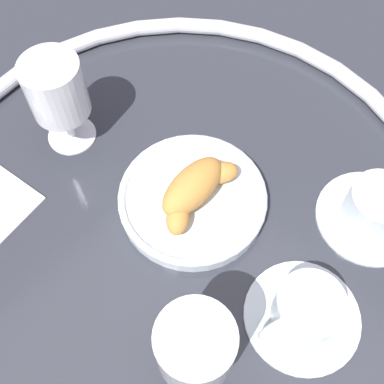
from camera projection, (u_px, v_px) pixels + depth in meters
ground_plane at (179, 216)px, 0.64m from camera, size 2.20×2.20×0.00m
table_chrome_rim at (179, 212)px, 0.62m from camera, size 0.70×0.70×0.02m
pastry_plate at (192, 198)px, 0.63m from camera, size 0.19×0.19×0.02m
croissant_large at (194, 188)px, 0.61m from camera, size 0.14×0.07×0.04m
coffee_cup_near at (305, 311)px, 0.55m from camera, size 0.14×0.14×0.06m
coffee_cup_far at (376, 209)px, 0.61m from camera, size 0.14×0.14×0.06m
juice_glass_left at (195, 348)px, 0.46m from camera, size 0.08×0.08×0.14m
juice_glass_right at (57, 93)px, 0.62m from camera, size 0.08×0.08×0.14m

